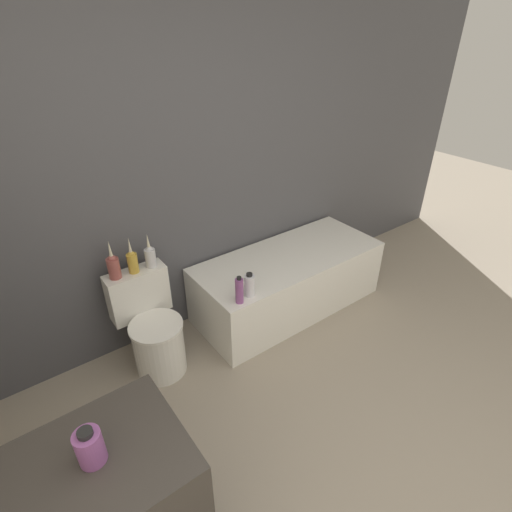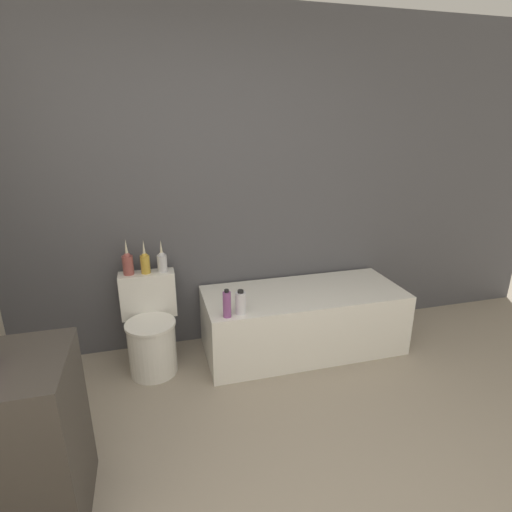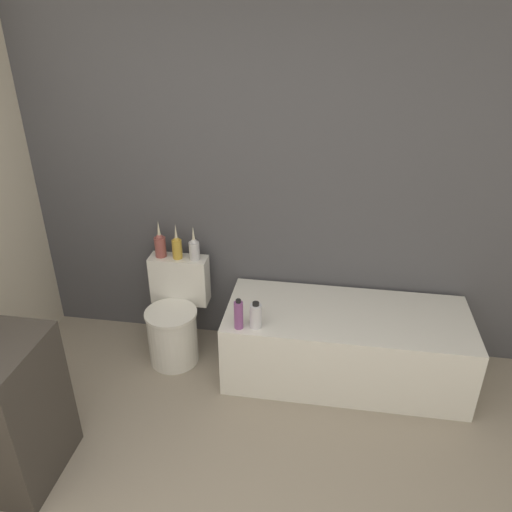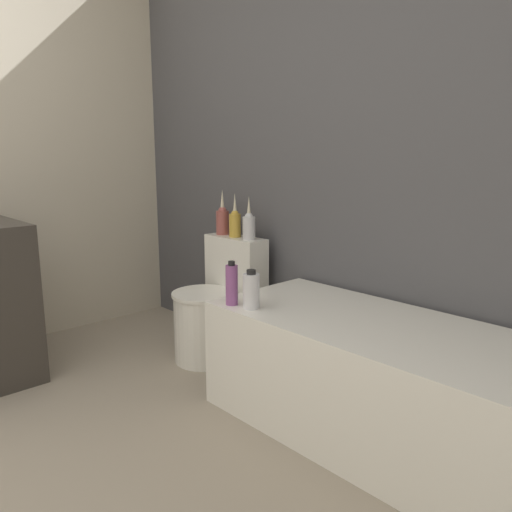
# 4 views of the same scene
# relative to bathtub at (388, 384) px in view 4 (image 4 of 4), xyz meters

# --- Properties ---
(wall_back_tiled) EXTENTS (6.40, 0.06, 2.60)m
(wall_back_tiled) POSITION_rel_bathtub_xyz_m (-0.71, 0.38, 1.04)
(wall_back_tiled) COLOR #4C4C51
(wall_back_tiled) RESTS_ON ground_plane
(bathtub) EXTENTS (1.59, 0.67, 0.51)m
(bathtub) POSITION_rel_bathtub_xyz_m (0.00, 0.00, 0.00)
(bathtub) COLOR white
(bathtub) RESTS_ON ground
(toilet) EXTENTS (0.41, 0.51, 0.70)m
(toilet) POSITION_rel_bathtub_xyz_m (-1.20, 0.04, 0.05)
(toilet) COLOR white
(toilet) RESTS_ON ground
(vase_gold) EXTENTS (0.08, 0.08, 0.27)m
(vase_gold) POSITION_rel_bathtub_xyz_m (-1.32, 0.22, 0.54)
(vase_gold) COLOR #994C47
(vase_gold) RESTS_ON toilet
(vase_silver) EXTENTS (0.07, 0.07, 0.26)m
(vase_silver) POSITION_rel_bathtub_xyz_m (-1.20, 0.21, 0.54)
(vase_silver) COLOR gold
(vase_silver) RESTS_ON toilet
(vase_bronze) EXTENTS (0.07, 0.07, 0.25)m
(vase_bronze) POSITION_rel_bathtub_xyz_m (-1.07, 0.21, 0.53)
(vase_bronze) COLOR silver
(vase_bronze) RESTS_ON toilet
(shampoo_bottle_tall) EXTENTS (0.06, 0.06, 0.20)m
(shampoo_bottle_tall) POSITION_rel_bathtub_xyz_m (-0.67, -0.27, 0.34)
(shampoo_bottle_tall) COLOR #8C4C8C
(shampoo_bottle_tall) RESTS_ON bathtub
(shampoo_bottle_short) EXTENTS (0.08, 0.08, 0.18)m
(shampoo_bottle_short) POSITION_rel_bathtub_xyz_m (-0.57, -0.24, 0.33)
(shampoo_bottle_short) COLOR silver
(shampoo_bottle_short) RESTS_ON bathtub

